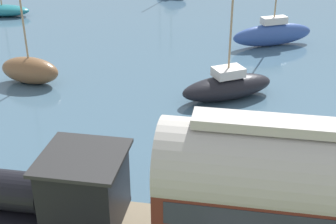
{
  "coord_description": "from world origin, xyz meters",
  "views": [
    {
      "loc": [
        -9.49,
        1.25,
        9.81
      ],
      "look_at": [
        6.92,
        4.13,
        1.46
      ],
      "focal_mm": 50.0,
      "sensor_mm": 36.0,
      "label": 1
    }
  ],
  "objects_px": {
    "sailboat_teal": "(3,10)",
    "sailboat_black": "(228,86)",
    "steam_locomotive": "(41,191)",
    "sailboat_brown": "(30,70)",
    "sailboat_blue": "(273,34)"
  },
  "relations": [
    {
      "from": "sailboat_teal",
      "to": "sailboat_black",
      "type": "distance_m",
      "value": 22.31
    },
    {
      "from": "steam_locomotive",
      "to": "sailboat_brown",
      "type": "relative_size",
      "value": 1.12
    },
    {
      "from": "sailboat_black",
      "to": "sailboat_blue",
      "type": "relative_size",
      "value": 1.31
    },
    {
      "from": "steam_locomotive",
      "to": "sailboat_black",
      "type": "bearing_deg",
      "value": -21.02
    },
    {
      "from": "steam_locomotive",
      "to": "sailboat_teal",
      "type": "relative_size",
      "value": 1.01
    },
    {
      "from": "steam_locomotive",
      "to": "sailboat_teal",
      "type": "height_order",
      "value": "sailboat_teal"
    },
    {
      "from": "steam_locomotive",
      "to": "sailboat_blue",
      "type": "xyz_separation_m",
      "value": [
        20.34,
        -6.84,
        -1.36
      ]
    },
    {
      "from": "sailboat_black",
      "to": "sailboat_blue",
      "type": "bearing_deg",
      "value": -47.49
    },
    {
      "from": "sailboat_blue",
      "to": "sailboat_brown",
      "type": "relative_size",
      "value": 1.23
    },
    {
      "from": "sailboat_brown",
      "to": "sailboat_teal",
      "type": "bearing_deg",
      "value": 40.29
    },
    {
      "from": "steam_locomotive",
      "to": "sailboat_teal",
      "type": "bearing_deg",
      "value": 30.12
    },
    {
      "from": "sailboat_black",
      "to": "sailboat_brown",
      "type": "xyz_separation_m",
      "value": [
        0.13,
        10.41,
        0.06
      ]
    },
    {
      "from": "steam_locomotive",
      "to": "sailboat_brown",
      "type": "xyz_separation_m",
      "value": [
        11.76,
        5.95,
        -1.43
      ]
    },
    {
      "from": "sailboat_teal",
      "to": "sailboat_brown",
      "type": "bearing_deg",
      "value": -152.22
    },
    {
      "from": "sailboat_brown",
      "to": "sailboat_black",
      "type": "bearing_deg",
      "value": -83.5
    }
  ]
}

